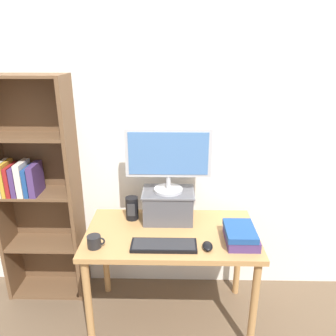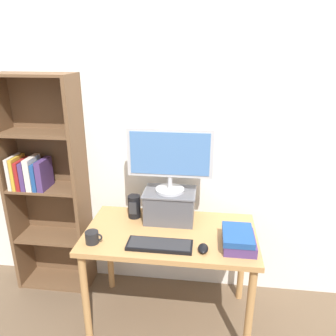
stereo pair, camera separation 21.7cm
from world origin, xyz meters
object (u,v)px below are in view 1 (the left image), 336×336
at_px(riser_box, 168,205).
at_px(computer_mouse, 208,246).
at_px(book_stack, 241,235).
at_px(desk_speaker, 132,208).
at_px(computer_monitor, 168,157).
at_px(desk, 171,243).
at_px(bookshelf_unit, 36,190).
at_px(coffee_mug, 94,242).
at_px(keyboard, 164,245).

distance_m(riser_box, computer_mouse, 0.46).
height_order(book_stack, desk_speaker, desk_speaker).
distance_m(computer_monitor, computer_mouse, 0.65).
bearing_deg(riser_box, desk, -82.08).
distance_m(desk, computer_monitor, 0.61).
distance_m(riser_box, desk_speaker, 0.27).
distance_m(desk, bookshelf_unit, 1.12).
xyz_separation_m(riser_box, coffee_mug, (-0.46, -0.37, -0.08)).
xyz_separation_m(desk, bookshelf_unit, (-1.04, 0.31, 0.26)).
xyz_separation_m(bookshelf_unit, computer_mouse, (1.27, -0.51, -0.15)).
relative_size(keyboard, coffee_mug, 3.67).
height_order(desk, coffee_mug, coffee_mug).
height_order(keyboard, computer_mouse, computer_mouse).
bearing_deg(keyboard, computer_mouse, -2.28).
bearing_deg(computer_monitor, book_stack, -31.40).
distance_m(bookshelf_unit, computer_mouse, 1.38).
bearing_deg(riser_box, desk_speaker, 179.17).
bearing_deg(bookshelf_unit, desk_speaker, -9.79).
height_order(computer_mouse, coffee_mug, coffee_mug).
relative_size(computer_monitor, desk_speaker, 3.48).
relative_size(computer_monitor, coffee_mug, 5.21).
relative_size(riser_box, desk_speaker, 2.17).
bearing_deg(keyboard, computer_monitor, 86.63).
xyz_separation_m(computer_monitor, book_stack, (0.48, -0.29, -0.44)).
bearing_deg(coffee_mug, desk, 22.00).
height_order(keyboard, desk_speaker, desk_speaker).
relative_size(bookshelf_unit, computer_monitor, 2.98).
distance_m(desk, coffee_mug, 0.54).
distance_m(desk, keyboard, 0.22).
relative_size(desk, book_stack, 4.34).
bearing_deg(desk, bookshelf_unit, 163.48).
distance_m(computer_mouse, coffee_mug, 0.72).
bearing_deg(book_stack, computer_monitor, 148.60).
bearing_deg(keyboard, desk_speaker, 123.89).
bearing_deg(keyboard, bookshelf_unit, 153.56).
relative_size(computer_mouse, desk_speaker, 0.61).
relative_size(desk, riser_box, 3.16).
relative_size(riser_box, book_stack, 1.37).
bearing_deg(keyboard, coffee_mug, -178.75).
bearing_deg(desk_speaker, keyboard, -56.11).
distance_m(riser_box, computer_monitor, 0.37).
bearing_deg(book_stack, keyboard, -171.95).
relative_size(bookshelf_unit, computer_mouse, 17.05).
relative_size(bookshelf_unit, riser_box, 4.76).
bearing_deg(desk_speaker, desk, -31.64).
relative_size(computer_monitor, book_stack, 2.20).
height_order(book_stack, coffee_mug, book_stack).
distance_m(desk, riser_box, 0.28).
distance_m(coffee_mug, desk_speaker, 0.43).
bearing_deg(book_stack, coffee_mug, -175.12).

